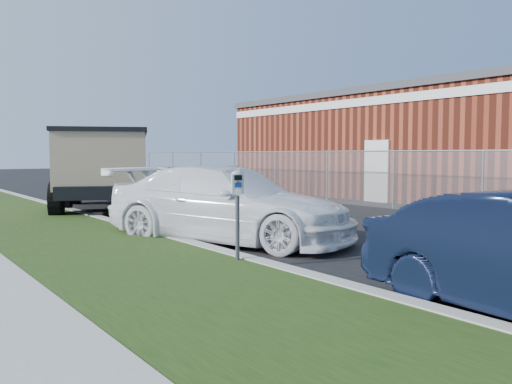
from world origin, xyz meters
TOP-DOWN VIEW (x-y plane):
  - ground at (0.00, 0.00)m, footprint 120.00×120.00m
  - streetside at (-5.57, 2.00)m, footprint 6.12×50.00m
  - chainlink_fence at (6.00, 7.00)m, footprint 0.06×30.06m
  - brick_building at (12.00, 8.00)m, footprint 9.20×14.20m
  - parking_meter at (-2.81, -0.50)m, footprint 0.22×0.18m
  - white_wagon at (-1.60, 1.79)m, footprint 3.98×5.47m
  - dump_truck at (-1.18, 9.38)m, footprint 4.68×6.80m

SIDE VIEW (x-z plane):
  - ground at x=0.00m, z-range 0.00..0.00m
  - streetside at x=-5.57m, z-range -0.01..0.14m
  - white_wagon at x=-1.60m, z-range 0.00..1.47m
  - parking_meter at x=-2.81m, z-range 0.42..1.76m
  - chainlink_fence at x=6.00m, z-range -13.74..16.26m
  - dump_truck at x=-1.18m, z-range 0.16..2.67m
  - brick_building at x=12.00m, z-range 0.04..4.21m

